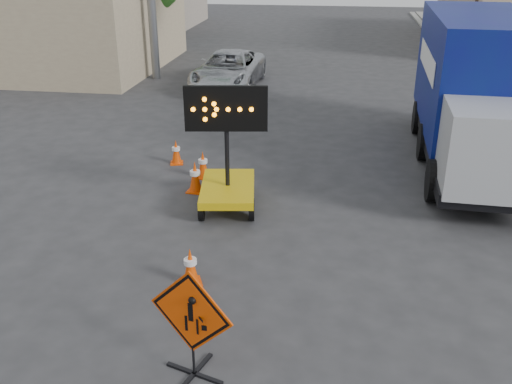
% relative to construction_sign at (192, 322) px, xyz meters
% --- Properties ---
extents(ground, '(100.00, 100.00, 0.00)m').
position_rel_construction_sign_xyz_m(ground, '(0.16, 0.20, -0.91)').
color(ground, '#2D2D30').
rests_on(ground, ground).
extents(curb_right, '(0.40, 60.00, 0.12)m').
position_rel_construction_sign_xyz_m(curb_right, '(7.36, 15.20, -0.85)').
color(curb_right, gray).
rests_on(curb_right, ground).
extents(storefront_left_near, '(14.00, 10.00, 4.00)m').
position_rel_construction_sign_xyz_m(storefront_left_near, '(-13.84, 20.20, 1.09)').
color(storefront_left_near, tan).
rests_on(storefront_left_near, ground).
extents(construction_sign, '(1.24, 0.89, 1.72)m').
position_rel_construction_sign_xyz_m(construction_sign, '(0.00, 0.00, 0.00)').
color(construction_sign, black).
rests_on(construction_sign, ground).
extents(arrow_board, '(1.79, 2.15, 2.84)m').
position_rel_construction_sign_xyz_m(arrow_board, '(-0.61, 5.58, -0.27)').
color(arrow_board, '#C6A40B').
rests_on(arrow_board, ground).
extents(pickup_truck, '(2.59, 5.35, 1.47)m').
position_rel_construction_sign_xyz_m(pickup_truck, '(-2.83, 17.03, -0.17)').
color(pickup_truck, silver).
rests_on(pickup_truck, ground).
extents(box_truck, '(2.89, 8.32, 3.91)m').
position_rel_construction_sign_xyz_m(box_truck, '(5.37, 9.38, 0.87)').
color(box_truck, black).
rests_on(box_truck, ground).
extents(cone_a, '(0.47, 0.47, 0.71)m').
position_rel_construction_sign_xyz_m(cone_a, '(-0.64, 2.29, -0.55)').
color(cone_a, '#E64204').
rests_on(cone_a, ground).
extents(cone_b, '(0.43, 0.43, 0.78)m').
position_rel_construction_sign_xyz_m(cone_b, '(-1.56, 6.29, -0.52)').
color(cone_b, '#E64204').
rests_on(cone_b, ground).
extents(cone_c, '(0.42, 0.42, 0.72)m').
position_rel_construction_sign_xyz_m(cone_c, '(-1.58, 7.20, -0.55)').
color(cone_c, '#E64204').
rests_on(cone_c, ground).
extents(cone_d, '(0.42, 0.42, 0.68)m').
position_rel_construction_sign_xyz_m(cone_d, '(-2.55, 8.08, -0.57)').
color(cone_d, '#E64204').
rests_on(cone_d, ground).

